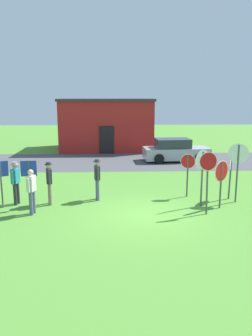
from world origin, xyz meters
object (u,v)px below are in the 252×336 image
stop_sign_rear_right (208,172)px  stop_sign_low_front (221,176)px  stop_sign_leaning_right (238,162)px  person_with_sunhat (97,177)px  person_on_left (32,189)px  parked_car_on_street (175,151)px  person_in_teal (16,181)px  stop_sign_leaning_left (188,168)px  info_panel_middle (1,176)px  info_panel_leftmost (29,176)px  stop_sign_far_back (202,168)px  stop_sign_tallest (231,166)px  person_holding_notes (49,181)px

stop_sign_rear_right → stop_sign_low_front: (0.71, 0.62, -0.29)m
stop_sign_leaning_right → person_with_sunhat: size_ratio=1.40×
person_with_sunhat → person_on_left: (-2.32, -1.71, -0.03)m
parked_car_on_street → person_on_left: 12.58m
person_with_sunhat → person_in_teal: (-3.23, -0.49, 0.00)m
stop_sign_leaning_left → stop_sign_leaning_right: stop_sign_leaning_right is taller
stop_sign_leaning_right → info_panel_middle: size_ratio=1.32×
parked_car_on_street → info_panel_leftmost: size_ratio=2.35×
stop_sign_low_front → info_panel_middle: 8.49m
stop_sign_far_back → info_panel_leftmost: size_ratio=1.20×
person_with_sunhat → person_on_left: size_ratio=1.03×
stop_sign_tallest → info_panel_middle: bearing=-175.0°
person_on_left → person_in_teal: bearing=126.6°
info_panel_middle → stop_sign_rear_right: bearing=-7.3°
person_in_teal → info_panel_leftmost: info_panel_leftmost is taller
stop_sign_low_front → person_with_sunhat: size_ratio=1.09×
stop_sign_low_front → stop_sign_far_back: stop_sign_far_back is taller
stop_sign_leaning_left → parked_car_on_street: bearing=83.3°
parked_car_on_street → person_in_teal: person_in_teal is taller
parked_car_on_street → stop_sign_low_front: size_ratio=2.34×
parked_car_on_street → info_panel_middle: (-8.51, -9.53, 0.58)m
stop_sign_far_back → person_holding_notes: (-6.03, 0.44, -0.56)m
stop_sign_far_back → person_on_left: size_ratio=1.33×
stop_sign_leaning_right → person_with_sunhat: bearing=174.7°
stop_sign_leaning_right → person_holding_notes: stop_sign_leaning_right is taller
parked_car_on_street → stop_sign_leaning_right: bearing=-84.6°
stop_sign_tallest → person_in_teal: size_ratio=1.19×
stop_sign_rear_right → stop_sign_tallest: size_ratio=1.12×
person_holding_notes → person_in_teal: size_ratio=1.00×
stop_sign_rear_right → person_in_teal: stop_sign_rear_right is taller
stop_sign_far_back → person_in_teal: (-7.37, 0.50, -0.56)m
person_with_sunhat → person_on_left: person_with_sunhat is taller
parked_car_on_street → stop_sign_tallest: stop_sign_tallest is taller
person_holding_notes → info_panel_leftmost: (-0.67, -0.46, 0.31)m
stop_sign_tallest → person_on_left: size_ratio=1.23×
person_holding_notes → stop_sign_rear_right: bearing=-12.8°
person_in_teal → person_on_left: bearing=-53.4°
stop_sign_leaning_right → person_in_teal: 8.96m
info_panel_leftmost → person_holding_notes: bearing=34.5°
person_with_sunhat → stop_sign_far_back: bearing=-13.4°
person_on_left → parked_car_on_street: bearing=55.3°
stop_sign_tallest → stop_sign_leaning_right: stop_sign_leaning_right is taller
info_panel_middle → stop_sign_tallest: bearing=5.0°
person_holding_notes → person_in_teal: (-1.34, 0.06, 0.00)m
stop_sign_tallest → person_holding_notes: size_ratio=1.19×
stop_sign_rear_right → stop_sign_low_front: 0.99m
parked_car_on_street → stop_sign_far_back: bearing=-94.2°
person_in_teal → stop_sign_rear_right: bearing=-10.9°
stop_sign_rear_right → person_holding_notes: (-5.99, 1.36, -0.59)m
person_holding_notes → stop_sign_leaning_left: bearing=8.5°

